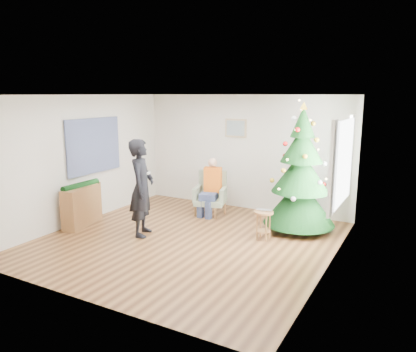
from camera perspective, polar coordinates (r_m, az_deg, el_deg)
The scene contains 19 objects.
floor at distance 7.47m, azimuth -2.92°, elevation -9.04°, with size 5.00×5.00×0.00m, color brown.
ceiling at distance 7.00m, azimuth -3.14°, elevation 11.33°, with size 5.00×5.00×0.00m, color white.
wall_back at distance 9.31m, azimuth 5.09°, elevation 3.32°, with size 5.00×5.00×0.00m, color silver.
wall_front at distance 5.22m, azimuth -17.64°, elevation -3.71°, with size 5.00×5.00×0.00m, color silver.
wall_left at distance 8.68m, azimuth -17.22°, elevation 2.25°, with size 5.00×5.00×0.00m, color silver.
wall_right at distance 6.21m, azimuth 17.03°, elevation -1.29°, with size 5.00×5.00×0.00m, color silver.
window_panel at distance 7.14m, azimuth 18.55°, elevation 1.88°, with size 0.04×1.30×1.40m, color white.
curtains at distance 7.15m, azimuth 18.32°, elevation 1.90°, with size 0.05×1.75×1.50m.
christmas_tree at distance 7.93m, azimuth 12.90°, elevation 0.29°, with size 1.37×1.37×2.48m.
stool at distance 7.51m, azimuth 7.80°, elevation -6.83°, with size 0.35×0.35×0.53m.
laptop at distance 7.43m, azimuth 7.85°, elevation -4.86°, with size 0.29×0.19×0.02m, color silver.
armchair at distance 8.91m, azimuth 0.39°, elevation -3.28°, with size 0.78×0.75×0.95m.
seated_person at distance 8.79m, azimuth 0.35°, elevation -1.55°, with size 0.44×0.58×1.25m.
standing_man at distance 7.61m, azimuth -9.31°, elevation -1.65°, with size 0.66×0.43×1.82m, color black.
game_controller at distance 7.40m, azimuth -8.34°, elevation 0.42°, with size 0.04×0.13×0.04m, color white.
console at distance 8.57m, azimuth -17.31°, elevation -4.04°, with size 0.30×1.00×0.80m, color brown.
garland at distance 8.47m, azimuth -17.48°, elevation -1.30°, with size 0.14×0.14×0.90m, color black.
tapestry at distance 8.83m, azimuth -15.75°, elevation 4.12°, with size 0.03×1.50×1.15m, color black.
framed_picture at distance 9.30m, azimuth 3.93°, elevation 6.74°, with size 0.52×0.05×0.42m.
Camera 1 is at (3.69, -5.95, 2.62)m, focal length 35.00 mm.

